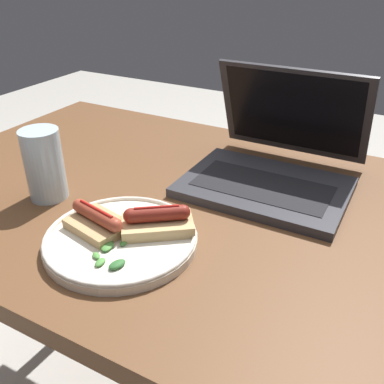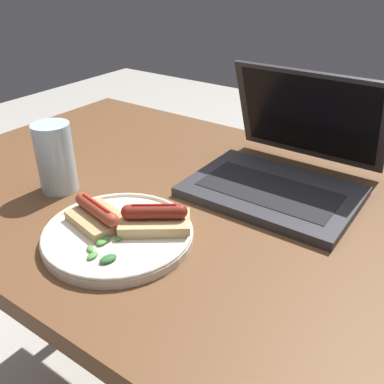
# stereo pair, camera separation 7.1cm
# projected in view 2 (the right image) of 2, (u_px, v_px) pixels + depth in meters

# --- Properties ---
(desk) EXTENTS (1.15, 0.74, 0.73)m
(desk) POSITION_uv_depth(u_px,v_px,m) (184.00, 223.00, 0.86)
(desk) COLOR brown
(desk) RESTS_ON ground_plane
(laptop) EXTENTS (0.31, 0.30, 0.22)m
(laptop) POSITION_uv_depth(u_px,v_px,m) (283.00, 169.00, 0.83)
(laptop) COLOR #2D2D33
(laptop) RESTS_ON desk
(plate) EXTENTS (0.24, 0.24, 0.02)m
(plate) POSITION_uv_depth(u_px,v_px,m) (117.00, 233.00, 0.69)
(plate) COLOR silver
(plate) RESTS_ON desk
(sausage_toast_left) EXTENTS (0.11, 0.09, 0.04)m
(sausage_toast_left) POSITION_uv_depth(u_px,v_px,m) (97.00, 215.00, 0.70)
(sausage_toast_left) COLOR tan
(sausage_toast_left) RESTS_ON plate
(sausage_toast_middle) EXTENTS (0.13, 0.12, 0.05)m
(sausage_toast_middle) POSITION_uv_depth(u_px,v_px,m) (155.00, 219.00, 0.69)
(sausage_toast_middle) COLOR tan
(sausage_toast_middle) RESTS_ON plate
(salad_pile) EXTENTS (0.07, 0.08, 0.01)m
(salad_pile) POSITION_uv_depth(u_px,v_px,m) (103.00, 249.00, 0.65)
(salad_pile) COLOR #4C8E3D
(salad_pile) RESTS_ON plate
(drinking_glass) EXTENTS (0.07, 0.07, 0.13)m
(drinking_glass) POSITION_uv_depth(u_px,v_px,m) (55.00, 158.00, 0.81)
(drinking_glass) COLOR silver
(drinking_glass) RESTS_ON desk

